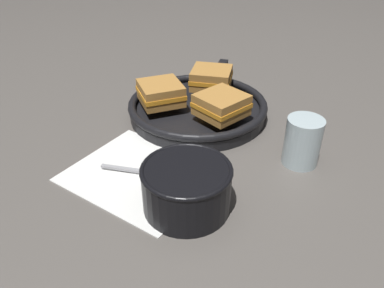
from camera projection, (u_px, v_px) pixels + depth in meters
The scene contains 9 objects.
ground_plane at pixel (182, 164), 0.73m from camera, with size 4.00×4.00×0.00m, color #56514C.
napkin at pixel (141, 174), 0.70m from camera, with size 0.29×0.26×0.00m.
soup_bowl at pixel (187, 186), 0.60m from camera, with size 0.15×0.15×0.08m.
spoon at pixel (153, 173), 0.69m from camera, with size 0.13×0.09×0.01m.
skillet at pixel (198, 108), 0.88m from camera, with size 0.32×0.43×0.04m.
sandwich_near_left at pixel (161, 93), 0.85m from camera, with size 0.13×0.13×0.05m.
sandwich_near_right at pixel (221, 105), 0.80m from camera, with size 0.10×0.10×0.05m.
sandwich_far_left at pixel (211, 78), 0.92m from camera, with size 0.13×0.13×0.05m.
drinking_glass at pixel (302, 142), 0.71m from camera, with size 0.07×0.07×0.10m.
Camera 1 is at (0.43, -0.40, 0.43)m, focal length 35.00 mm.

